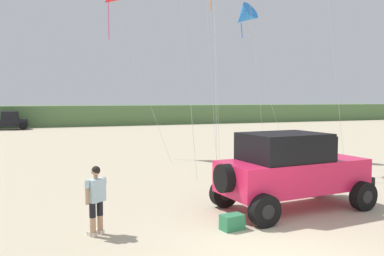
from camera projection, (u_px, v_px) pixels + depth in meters
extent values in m
plane|color=#C1B293|center=(280.00, 252.00, 8.34)|extent=(220.00, 220.00, 0.00)
cube|color=#567A47|center=(114.00, 115.00, 51.28)|extent=(90.00, 6.53, 2.46)
cube|color=#EA2151|center=(293.00, 175.00, 11.61)|extent=(4.54, 2.21, 0.90)
cube|color=#EA2151|center=(335.00, 159.00, 12.30)|extent=(1.24, 1.78, 0.12)
cube|color=black|center=(284.00, 147.00, 11.40)|extent=(2.44, 1.95, 0.80)
cube|color=black|center=(316.00, 146.00, 11.92)|extent=(0.24, 1.67, 0.72)
cube|color=black|center=(349.00, 177.00, 12.61)|extent=(0.36, 1.81, 0.28)
cylinder|color=black|center=(225.00, 178.00, 10.61)|extent=(0.37, 0.80, 0.77)
cylinder|color=black|center=(313.00, 183.00, 13.34)|extent=(0.86, 0.37, 0.84)
cylinder|color=black|center=(313.00, 183.00, 13.34)|extent=(0.40, 0.35, 0.38)
cylinder|color=black|center=(363.00, 196.00, 11.48)|extent=(0.86, 0.37, 0.84)
cylinder|color=black|center=(363.00, 196.00, 11.48)|extent=(0.40, 0.35, 0.38)
cylinder|color=black|center=(224.00, 193.00, 11.83)|extent=(0.86, 0.37, 0.84)
cylinder|color=black|center=(224.00, 193.00, 11.83)|extent=(0.40, 0.35, 0.38)
cylinder|color=black|center=(265.00, 211.00, 9.98)|extent=(0.86, 0.37, 0.84)
cylinder|color=black|center=(265.00, 211.00, 9.98)|extent=(0.40, 0.35, 0.38)
cylinder|color=tan|center=(93.00, 226.00, 9.28)|extent=(0.14, 0.14, 0.49)
cylinder|color=black|center=(93.00, 210.00, 9.25)|extent=(0.15, 0.15, 0.36)
cube|color=silver|center=(92.00, 234.00, 9.32)|extent=(0.23, 0.28, 0.10)
cylinder|color=tan|center=(100.00, 224.00, 9.46)|extent=(0.14, 0.14, 0.49)
cylinder|color=black|center=(100.00, 208.00, 9.43)|extent=(0.15, 0.15, 0.36)
cube|color=silver|center=(99.00, 232.00, 9.49)|extent=(0.23, 0.28, 0.10)
cube|color=silver|center=(96.00, 190.00, 9.31)|extent=(0.48, 0.43, 0.54)
cylinder|color=tan|center=(87.00, 193.00, 9.10)|extent=(0.09, 0.09, 0.56)
cylinder|color=silver|center=(87.00, 184.00, 9.09)|extent=(0.11, 0.11, 0.16)
cylinder|color=tan|center=(104.00, 189.00, 9.51)|extent=(0.09, 0.09, 0.56)
cylinder|color=silver|center=(104.00, 181.00, 9.50)|extent=(0.11, 0.11, 0.16)
cylinder|color=tan|center=(96.00, 177.00, 9.29)|extent=(0.10, 0.10, 0.08)
sphere|color=tan|center=(96.00, 171.00, 9.27)|extent=(0.21, 0.21, 0.21)
sphere|color=black|center=(96.00, 170.00, 9.26)|extent=(0.21, 0.21, 0.21)
cube|color=#2D7F51|center=(232.00, 222.00, 9.78)|extent=(0.61, 0.45, 0.38)
cube|color=black|center=(5.00, 123.00, 42.02)|extent=(4.60, 1.91, 0.76)
cube|color=black|center=(10.00, 115.00, 42.15)|extent=(1.60, 1.80, 0.84)
cylinder|color=black|center=(24.00, 125.00, 43.67)|extent=(0.76, 0.26, 0.76)
cylinder|color=black|center=(23.00, 126.00, 41.71)|extent=(0.76, 0.26, 0.76)
cylinder|color=silver|center=(215.00, 68.00, 17.52)|extent=(1.86, 4.65, 9.13)
cone|color=blue|center=(244.00, 17.00, 22.82)|extent=(1.74, 1.74, 1.94)
cylinder|color=blue|center=(242.00, 30.00, 22.83)|extent=(0.05, 0.23, 0.91)
cylinder|color=silver|center=(265.00, 85.00, 22.44)|extent=(1.73, 2.10, 7.98)
cylinder|color=silver|center=(215.00, 30.00, 20.19)|extent=(1.38, 4.28, 13.45)
cylinder|color=silver|center=(331.00, 30.00, 18.25)|extent=(1.02, 1.24, 12.77)
cylinder|color=silver|center=(207.00, 17.00, 18.40)|extent=(0.39, 1.53, 14.03)
cylinder|color=silver|center=(252.00, 24.00, 21.15)|extent=(0.44, 2.40, 14.43)
cylinder|color=#E04C93|center=(109.00, 21.00, 22.39)|extent=(0.05, 0.09, 2.10)
cylinder|color=silver|center=(139.00, 75.00, 21.11)|extent=(2.25, 4.20, 8.95)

